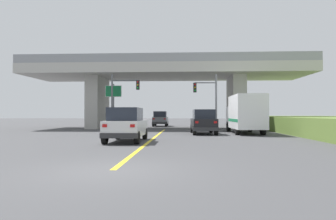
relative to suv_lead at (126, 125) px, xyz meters
The scene contains 10 objects.
ground 16.77m from the suv_lead, 85.31° to the left, with size 160.00×160.00×0.00m, color #424244.
overpass_bridge 17.38m from the suv_lead, 85.31° to the left, with size 31.49×8.53×7.88m.
lane_divider_stripe 3.06m from the suv_lead, 61.66° to the left, with size 0.20×23.15×0.01m, color yellow.
suv_lead is the anchor object (origin of this frame).
suv_crossing 8.78m from the suv_lead, 54.92° to the left, with size 2.07×4.47×2.02m.
box_truck 11.82m from the suv_lead, 42.98° to the left, with size 2.33×6.80×3.21m.
sedan_oncoming 22.88m from the suv_lead, 89.40° to the left, with size 1.95×4.33×2.02m.
traffic_signal_nearside 13.73m from the suv_lead, 64.16° to the left, with size 2.35×0.36×5.59m.
traffic_signal_farside 13.01m from the suv_lead, 103.43° to the left, with size 2.91×0.36×5.75m.
highway_sign 14.48m from the suv_lead, 106.49° to the left, with size 1.74×0.17×4.84m.
Camera 1 is at (2.08, -8.65, 1.64)m, focal length 31.97 mm.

